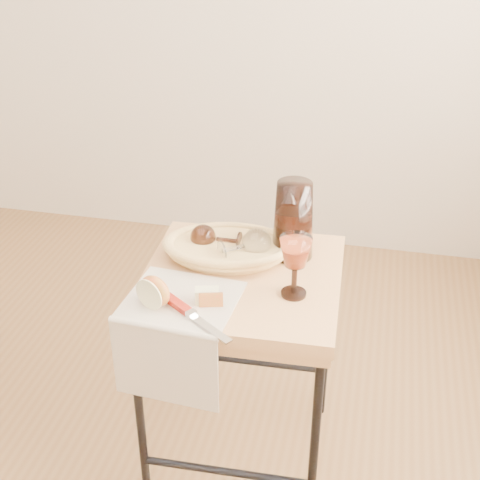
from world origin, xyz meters
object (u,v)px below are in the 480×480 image
(side_table, at_px, (241,372))
(tea_towel, at_px, (181,301))
(goblet_lying_b, at_px, (242,246))
(apple_half, at_px, (155,291))
(wine_goblet, at_px, (295,267))
(pitcher, at_px, (293,220))
(goblet_lying_a, at_px, (218,239))
(table_knife, at_px, (194,315))
(bread_basket, at_px, (227,250))

(side_table, distance_m, tea_towel, 0.39)
(goblet_lying_b, height_order, apple_half, goblet_lying_b)
(side_table, xyz_separation_m, wine_goblet, (0.15, -0.06, 0.42))
(side_table, bearing_deg, wine_goblet, -22.50)
(tea_towel, bearing_deg, pitcher, 54.79)
(tea_towel, relative_size, goblet_lying_a, 2.32)
(side_table, height_order, table_knife, table_knife)
(wine_goblet, bearing_deg, table_knife, -143.49)
(tea_towel, relative_size, goblet_lying_b, 2.08)
(side_table, relative_size, apple_half, 7.57)
(bread_basket, bearing_deg, apple_half, -122.49)
(goblet_lying_b, relative_size, pitcher, 0.51)
(side_table, xyz_separation_m, pitcher, (0.12, 0.14, 0.45))
(wine_goblet, relative_size, table_knife, 0.71)
(side_table, relative_size, table_knife, 2.84)
(side_table, height_order, apple_half, apple_half)
(goblet_lying_b, xyz_separation_m, apple_half, (-0.17, -0.25, -0.01))
(apple_half, bearing_deg, bread_basket, 89.58)
(apple_half, bearing_deg, goblet_lying_b, 79.93)
(pitcher, distance_m, apple_half, 0.44)
(tea_towel, relative_size, bread_basket, 0.87)
(bread_basket, height_order, goblet_lying_a, goblet_lying_a)
(goblet_lying_b, relative_size, apple_half, 1.49)
(pitcher, relative_size, table_knife, 1.10)
(apple_half, bearing_deg, wine_goblet, 44.40)
(table_knife, bearing_deg, goblet_lying_b, 114.71)
(side_table, bearing_deg, goblet_lying_b, 101.58)
(tea_towel, distance_m, wine_goblet, 0.30)
(side_table, bearing_deg, tea_towel, -128.42)
(side_table, relative_size, pitcher, 2.57)
(table_knife, bearing_deg, wine_goblet, 72.39)
(side_table, relative_size, wine_goblet, 3.98)
(bread_basket, bearing_deg, goblet_lying_b, -30.53)
(side_table, height_order, wine_goblet, wine_goblet)
(side_table, relative_size, goblet_lying_b, 5.07)
(goblet_lying_b, bearing_deg, apple_half, -160.47)
(side_table, distance_m, bread_basket, 0.38)
(tea_towel, bearing_deg, bread_basket, 79.14)
(tea_towel, height_order, bread_basket, bread_basket)
(side_table, height_order, goblet_lying_a, goblet_lying_a)
(goblet_lying_b, bearing_deg, tea_towel, -153.99)
(tea_towel, xyz_separation_m, bread_basket, (0.06, 0.24, 0.02))
(tea_towel, relative_size, wine_goblet, 1.63)
(bread_basket, height_order, goblet_lying_b, goblet_lying_b)
(goblet_lying_a, xyz_separation_m, goblet_lying_b, (0.07, -0.03, 0.00))
(pitcher, bearing_deg, table_knife, -124.27)
(goblet_lying_a, xyz_separation_m, wine_goblet, (0.24, -0.16, 0.04))
(goblet_lying_a, distance_m, wine_goblet, 0.29)
(pitcher, height_order, table_knife, pitcher)
(side_table, bearing_deg, table_knife, -107.11)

